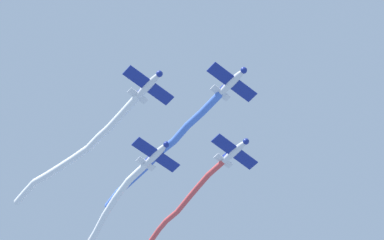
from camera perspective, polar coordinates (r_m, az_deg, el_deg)
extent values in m
ellipsoid|color=silver|center=(84.53, 3.24, 3.08)|extent=(3.75, 4.26, 0.97)
sphere|color=navy|center=(83.76, 4.27, 4.09)|extent=(1.16, 1.16, 0.82)
ellipsoid|color=#1E2847|center=(84.64, 3.50, 3.47)|extent=(1.25, 1.32, 0.52)
cube|color=navy|center=(84.37, 3.32, 3.11)|extent=(6.33, 5.61, 0.13)
cube|color=silver|center=(85.33, 2.35, 2.23)|extent=(2.65, 2.40, 0.11)
cube|color=navy|center=(85.73, 2.38, 2.45)|extent=(0.78, 0.91, 1.33)
cylinder|color=#4C75DB|center=(85.99, 1.50, 1.31)|extent=(2.79, 3.04, 0.93)
cylinder|color=#4C75DB|center=(87.24, 0.22, 0.07)|extent=(2.44, 2.73, 1.03)
cylinder|color=#4C75DB|center=(88.41, -0.93, -1.09)|extent=(2.63, 2.69, 1.14)
cylinder|color=#4C75DB|center=(89.86, -2.09, -2.21)|extent=(2.75, 2.94, 1.50)
cylinder|color=#4C75DB|center=(91.52, -3.23, -3.27)|extent=(2.71, 2.77, 1.04)
cylinder|color=#4C75DB|center=(93.04, -4.29, -4.33)|extent=(2.45, 2.76, 0.96)
cylinder|color=#4C75DB|center=(94.62, -5.46, -5.38)|extent=(2.71, 3.14, 0.94)
cylinder|color=#4C75DB|center=(96.55, -6.50, -6.47)|extent=(3.03, 2.76, 1.29)
sphere|color=#4C75DB|center=(85.35, 2.19, 2.02)|extent=(0.92, 0.92, 0.92)
sphere|color=#4C75DB|center=(86.65, 0.82, 0.62)|extent=(0.92, 0.92, 0.92)
sphere|color=#4C75DB|center=(87.84, -0.38, -0.47)|extent=(0.92, 0.92, 0.92)
sphere|color=#4C75DB|center=(89.00, -1.47, -1.71)|extent=(0.92, 0.92, 0.92)
sphere|color=#4C75DB|center=(90.74, -2.70, -2.69)|extent=(0.92, 0.92, 0.92)
sphere|color=#4C75DB|center=(92.32, -3.75, -3.83)|extent=(0.92, 0.92, 0.92)
sphere|color=#4C75DB|center=(93.76, -4.83, -4.82)|extent=(0.92, 0.92, 0.92)
sphere|color=#4C75DB|center=(95.50, -6.07, -5.93)|extent=(0.92, 0.92, 0.92)
sphere|color=#4C75DB|center=(97.61, -6.91, -7.00)|extent=(0.92, 0.92, 0.92)
ellipsoid|color=silver|center=(89.88, 3.46, -2.65)|extent=(3.67, 4.32, 0.97)
sphere|color=navy|center=(88.99, 4.46, -1.77)|extent=(1.15, 1.15, 0.82)
ellipsoid|color=#1E2847|center=(89.94, 3.71, -2.28)|extent=(1.24, 1.33, 0.52)
cube|color=navy|center=(89.71, 3.53, -2.63)|extent=(6.41, 5.50, 0.13)
cube|color=silver|center=(90.77, 2.59, -3.37)|extent=(2.67, 2.36, 0.11)
cube|color=navy|center=(91.13, 2.62, -3.14)|extent=(0.76, 0.93, 1.33)
cylinder|color=#DB4C4C|center=(91.39, 1.90, -4.04)|extent=(2.17, 2.44, 0.78)
cylinder|color=#DB4C4C|center=(92.80, 0.93, -5.01)|extent=(2.63, 2.36, 1.10)
cylinder|color=#DB4C4C|center=(94.49, 0.11, -5.96)|extent=(2.55, 2.19, 1.18)
cylinder|color=#DB4C4C|center=(96.24, -0.75, -6.97)|extent=(2.79, 2.60, 0.84)
cylinder|color=#DB4C4C|center=(97.98, -1.67, -7.91)|extent=(2.41, 2.42, 1.22)
cylinder|color=#DB4C4C|center=(99.77, -2.42, -8.61)|extent=(2.51, 2.04, 1.41)
cylinder|color=#DB4C4C|center=(101.88, -3.05, -9.40)|extent=(3.03, 2.36, 1.34)
sphere|color=#DB4C4C|center=(90.82, 2.44, -3.57)|extent=(0.74, 0.74, 0.74)
sphere|color=#DB4C4C|center=(91.97, 1.37, -4.50)|extent=(0.74, 0.74, 0.74)
sphere|color=#DB4C4C|center=(93.64, 0.49, -5.51)|extent=(0.74, 0.74, 0.74)
sphere|color=#DB4C4C|center=(95.35, -0.27, -6.40)|extent=(0.74, 0.74, 0.74)
sphere|color=#DB4C4C|center=(97.14, -1.22, -7.54)|extent=(0.74, 0.74, 0.74)
sphere|color=#DB4C4C|center=(98.83, -2.12, -8.27)|extent=(0.74, 0.74, 0.74)
sphere|color=#DB4C4C|center=(100.72, -2.71, -8.94)|extent=(0.74, 0.74, 0.74)
ellipsoid|color=silver|center=(85.16, -3.65, 2.81)|extent=(3.71, 4.29, 0.97)
sphere|color=navy|center=(84.21, -2.69, 3.81)|extent=(1.15, 1.15, 0.82)
ellipsoid|color=#1E2847|center=(85.22, -3.39, 3.19)|extent=(1.24, 1.33, 0.52)
cube|color=navy|center=(84.98, -3.59, 2.84)|extent=(6.37, 5.55, 0.13)
cube|color=silver|center=(86.10, -4.48, 1.98)|extent=(2.66, 2.38, 0.11)
cube|color=navy|center=(86.49, -4.41, 2.20)|extent=(0.77, 0.92, 1.33)
cylinder|color=white|center=(86.85, -5.17, 1.18)|extent=(2.60, 2.72, 1.09)
cylinder|color=white|center=(88.31, -6.26, -0.03)|extent=(2.68, 2.91, 1.00)
cylinder|color=white|center=(89.95, -7.24, -1.03)|extent=(2.56, 2.47, 1.75)
cylinder|color=white|center=(91.57, -8.08, -1.86)|extent=(2.44, 2.51, 1.23)
cylinder|color=white|center=(93.05, -9.11, -2.72)|extent=(2.29, 2.90, 1.16)
cylinder|color=white|center=(94.50, -10.22, -3.46)|extent=(2.13, 2.61, 1.24)
cylinder|color=white|center=(96.01, -11.27, -4.12)|extent=(2.31, 2.78, 1.44)
cylinder|color=white|center=(97.65, -12.30, -4.73)|extent=(2.23, 2.69, 1.51)
cylinder|color=white|center=(99.47, -13.12, -5.36)|extent=(2.67, 2.53, 1.65)
cylinder|color=white|center=(101.23, -13.80, -6.13)|extent=(2.34, 2.47, 1.05)
sphere|color=white|center=(86.16, -4.64, 1.77)|extent=(0.96, 0.96, 0.96)
sphere|color=white|center=(87.57, -5.69, 0.59)|extent=(0.96, 0.96, 0.96)
sphere|color=white|center=(89.08, -6.82, -0.65)|extent=(0.96, 0.96, 0.96)
sphere|color=white|center=(90.83, -7.65, -1.40)|extent=(0.96, 0.96, 0.96)
sphere|color=white|center=(92.32, -8.51, -2.30)|extent=(0.96, 0.96, 0.96)
sphere|color=white|center=(93.81, -9.70, -3.13)|extent=(0.96, 0.96, 0.96)
sphere|color=white|center=(95.19, -10.74, -3.79)|extent=(0.96, 0.96, 0.96)
sphere|color=white|center=(96.84, -11.79, -4.45)|extent=(0.96, 0.96, 0.96)
sphere|color=white|center=(98.47, -12.79, -5.01)|extent=(0.96, 0.96, 0.96)
sphere|color=white|center=(100.48, -13.44, -5.71)|extent=(0.96, 0.96, 0.96)
sphere|color=white|center=(101.98, -14.15, -6.53)|extent=(0.96, 0.96, 0.96)
ellipsoid|color=silver|center=(90.39, -3.03, -2.90)|extent=(3.72, 4.29, 0.97)
sphere|color=navy|center=(89.31, -2.12, -2.02)|extent=(1.16, 1.16, 0.82)
ellipsoid|color=#1E2847|center=(90.39, -2.79, -2.53)|extent=(1.24, 1.32, 0.52)
cube|color=navy|center=(90.21, -2.97, -2.88)|extent=(6.36, 5.57, 0.13)
cube|color=silver|center=(91.44, -3.81, -3.62)|extent=(2.66, 2.39, 0.11)
cube|color=navy|center=(91.79, -3.76, -3.39)|extent=(0.77, 0.92, 1.33)
cylinder|color=white|center=(92.25, -4.59, -4.40)|extent=(2.65, 3.03, 1.08)
cylinder|color=white|center=(93.72, -5.73, -5.65)|extent=(2.96, 2.85, 1.41)
cylinder|color=white|center=(95.44, -6.70, -7.03)|extent=(3.27, 2.90, 1.17)
cylinder|color=white|center=(97.45, -7.52, -8.43)|extent=(3.31, 2.70, 1.16)
cylinder|color=white|center=(99.44, -8.25, -9.70)|extent=(2.99, 2.61, 1.09)
sphere|color=white|center=(91.52, -3.97, -3.81)|extent=(0.90, 0.90, 0.90)
sphere|color=white|center=(93.00, -5.21, -4.97)|extent=(0.90, 0.90, 0.90)
sphere|color=white|center=(94.47, -6.24, -6.31)|extent=(0.90, 0.90, 0.90)
sphere|color=white|center=(96.43, -7.15, -7.73)|extent=(0.90, 0.90, 0.90)
sphere|color=white|center=(98.48, -7.89, -9.11)|extent=(0.90, 0.90, 0.90)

